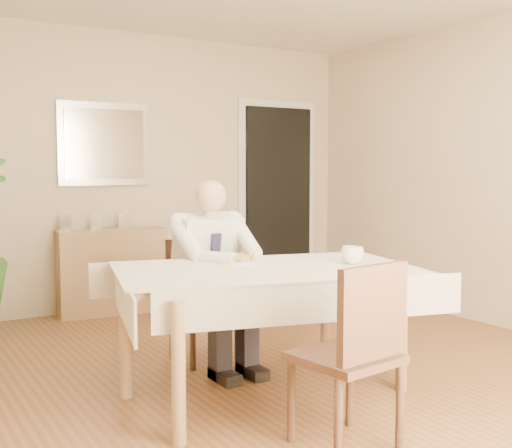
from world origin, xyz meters
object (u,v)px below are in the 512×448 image
dining_table (266,282)px  chair_far (199,292)px  seated_man (218,265)px  coffee_mug (352,255)px  chair_near (356,347)px  sideboard (112,271)px

dining_table → chair_far: 0.90m
seated_man → coffee_mug: (0.52, -0.74, 0.11)m
seated_man → coffee_mug: size_ratio=9.28×
chair_near → seated_man: seated_man is taller
chair_near → seated_man: size_ratio=0.72×
dining_table → sideboard: (-0.07, 2.55, -0.28)m
dining_table → sideboard: bearing=105.6°
dining_table → coffee_mug: coffee_mug is taller
seated_man → coffee_mug: 0.91m
chair_far → chair_near: chair_near is taller
dining_table → coffee_mug: 0.56m
chair_far → seated_man: size_ratio=0.67×
chair_far → chair_near: bearing=-86.9°
chair_near → sideboard: 3.43m
dining_table → sideboard: size_ratio=2.02×
dining_table → coffee_mug: size_ratio=14.60×
chair_near → seated_man: (0.06, 1.47, 0.19)m
seated_man → chair_near: bearing=-92.2°
coffee_mug → chair_near: bearing=-128.3°
dining_table → chair_far: chair_far is taller
chair_far → coffee_mug: size_ratio=6.20×
chair_far → chair_near: size_ratio=0.92×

